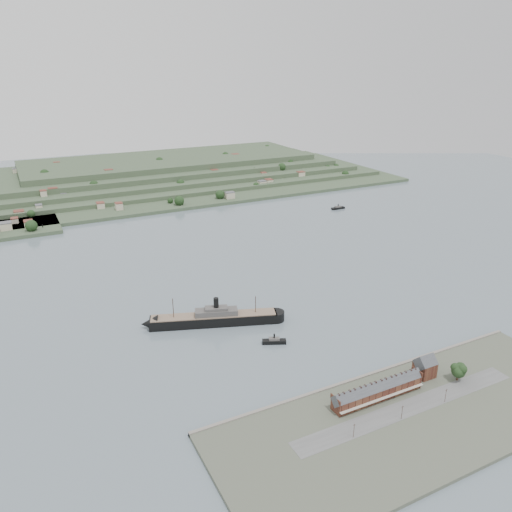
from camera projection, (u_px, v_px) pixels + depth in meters
name	position (u px, v px, depth m)	size (l,w,h in m)	color
ground	(254.00, 283.00, 413.11)	(1400.00, 1400.00, 0.00)	slate
near_shore	(416.00, 414.00, 257.38)	(220.00, 80.00, 2.60)	#4C5142
terrace_row	(378.00, 390.00, 266.65)	(55.60, 9.80, 11.07)	#452018
gabled_building	(425.00, 366.00, 285.24)	(10.40, 10.18, 14.09)	#452018
far_peninsula	(154.00, 175.00, 747.52)	(760.00, 309.00, 30.00)	#394C33
steamship	(210.00, 319.00, 346.10)	(96.35, 42.37, 23.94)	black
tugboat	(274.00, 341.00, 323.58)	(15.82, 10.17, 6.97)	black
ferry_west	(43.00, 229.00, 539.66)	(18.75, 8.53, 6.79)	black
ferry_east	(338.00, 208.00, 619.49)	(17.73, 5.01, 6.64)	black
fig_tree	(459.00, 370.00, 280.78)	(9.89, 8.57, 11.04)	#3C281C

